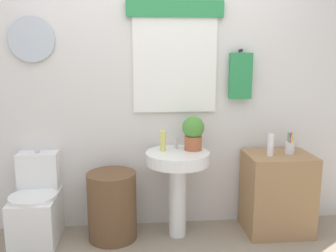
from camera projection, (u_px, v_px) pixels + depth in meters
back_wall at (156, 83)px, 3.27m from camera, size 4.40×0.18×2.60m
toilet at (37, 207)px, 3.12m from camera, size 0.38×0.51×0.75m
laundry_hamper at (112, 206)px, 3.14m from camera, size 0.41×0.41×0.58m
pedestal_sink at (178, 172)px, 3.14m from camera, size 0.54×0.54×0.75m
faucet at (176, 143)px, 3.21m from camera, size 0.03×0.03×0.10m
wooden_cabinet at (277, 193)px, 3.26m from camera, size 0.56×0.44×0.71m
soap_bottle at (163, 141)px, 3.12m from camera, size 0.05×0.05×0.17m
potted_plant at (193, 132)px, 3.14m from camera, size 0.19×0.19×0.29m
lotion_bottle at (271, 145)px, 3.12m from camera, size 0.05×0.05×0.19m
toothbrush_cup at (290, 147)px, 3.21m from camera, size 0.08×0.08×0.19m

